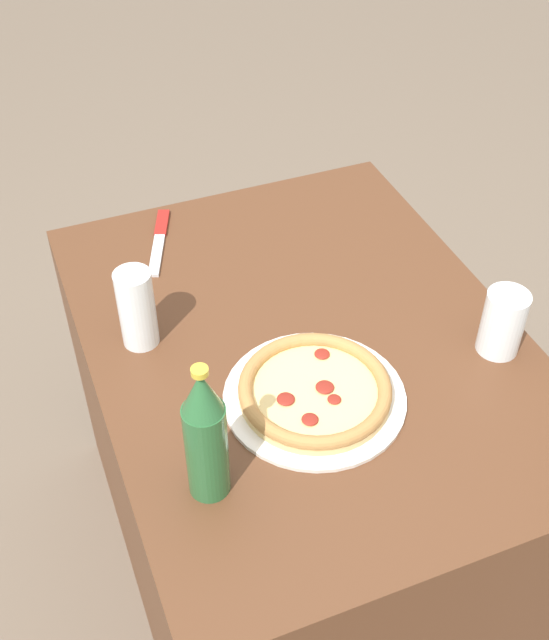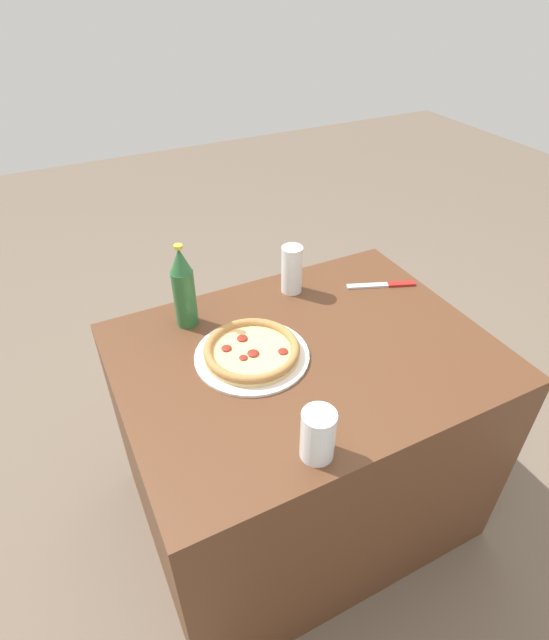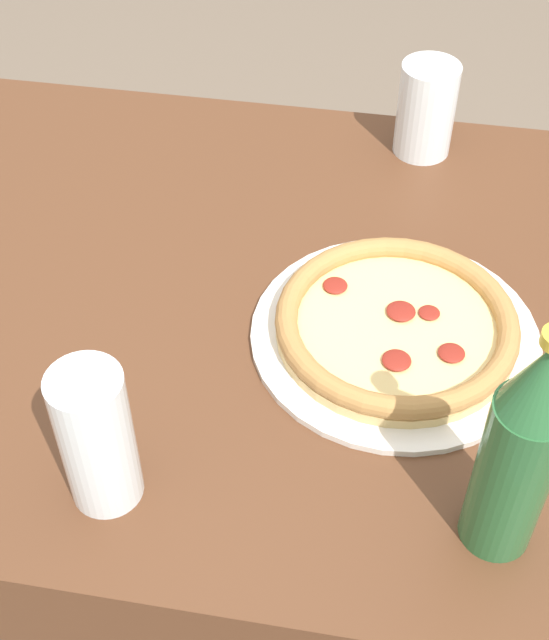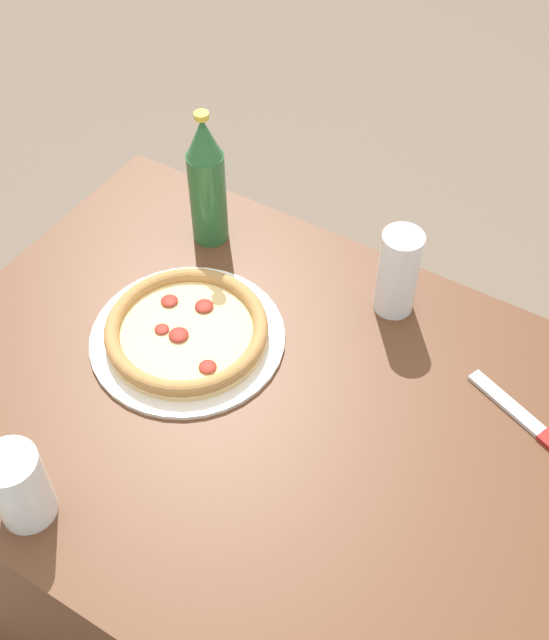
{
  "view_description": "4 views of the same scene",
  "coord_description": "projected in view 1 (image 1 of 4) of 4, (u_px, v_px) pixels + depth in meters",
  "views": [
    {
      "loc": [
        -0.98,
        0.45,
        1.76
      ],
      "look_at": [
        0.01,
        0.06,
        0.79
      ],
      "focal_mm": 45.0,
      "sensor_mm": 36.0,
      "label": 1
    },
    {
      "loc": [
        -0.55,
        -0.9,
        1.63
      ],
      "look_at": [
        -0.05,
        0.09,
        0.79
      ],
      "focal_mm": 28.0,
      "sensor_mm": 36.0,
      "label": 2
    },
    {
      "loc": [
        -0.13,
        0.72,
        1.44
      ],
      "look_at": [
        -0.02,
        0.12,
        0.82
      ],
      "focal_mm": 50.0,
      "sensor_mm": 36.0,
      "label": 3
    },
    {
      "loc": [
        0.41,
        -0.59,
        1.72
      ],
      "look_at": [
        -0.01,
        0.1,
        0.8
      ],
      "focal_mm": 45.0,
      "sensor_mm": 36.0,
      "label": 4
    }
  ],
  "objects": [
    {
      "name": "pizza_margherita",
      "position": [
        315.0,
        392.0,
        1.36
      ],
      "size": [
        0.31,
        0.31,
        0.04
      ],
      "color": "silver",
      "rests_on": "table"
    },
    {
      "name": "table",
      "position": [
        301.0,
        460.0,
        1.73
      ],
      "size": [
        1.03,
        0.78,
        0.73
      ],
      "color": "#56331E",
      "rests_on": "ground_plane"
    },
    {
      "name": "glass_mango_juice",
      "position": [
        137.0,
        311.0,
        1.43
      ],
      "size": [
        0.07,
        0.07,
        0.16
      ],
      "color": "white",
      "rests_on": "table"
    },
    {
      "name": "ground_plane",
      "position": [
        298.0,
        552.0,
        1.98
      ],
      "size": [
        8.0,
        8.0,
        0.0
      ],
      "primitive_type": "plane",
      "color": "#6B5B4C"
    },
    {
      "name": "knife",
      "position": [
        159.0,
        239.0,
        1.71
      ],
      "size": [
        0.22,
        0.1,
        0.01
      ],
      "color": "maroon",
      "rests_on": "table"
    },
    {
      "name": "glass_orange_juice",
      "position": [
        502.0,
        324.0,
        1.43
      ],
      "size": [
        0.08,
        0.08,
        0.13
      ],
      "color": "white",
      "rests_on": "table"
    },
    {
      "name": "beer_bottle",
      "position": [
        205.0,
        435.0,
        1.16
      ],
      "size": [
        0.06,
        0.06,
        0.26
      ],
      "color": "#286033",
      "rests_on": "table"
    }
  ]
}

